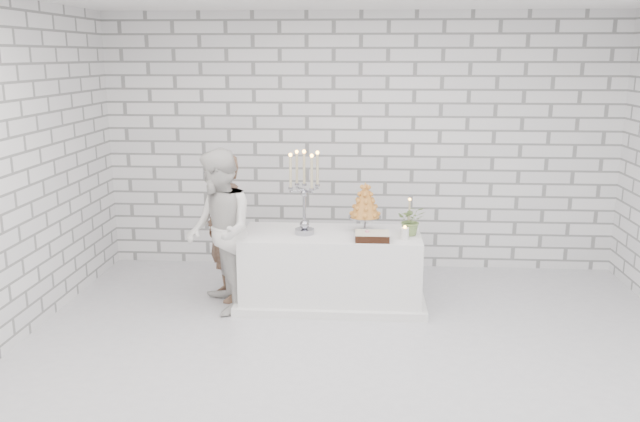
{
  "coord_description": "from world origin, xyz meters",
  "views": [
    {
      "loc": [
        0.04,
        -5.15,
        2.51
      ],
      "look_at": [
        -0.36,
        0.92,
        1.05
      ],
      "focal_mm": 36.67,
      "sensor_mm": 36.0,
      "label": 1
    }
  ],
  "objects_px": {
    "groom": "(225,228)",
    "candelabra": "(304,193)",
    "croquembouche": "(365,207)",
    "bride": "(219,232)",
    "cake_table": "(331,268)"
  },
  "relations": [
    {
      "from": "groom",
      "to": "candelabra",
      "type": "relative_size",
      "value": 1.8
    },
    {
      "from": "groom",
      "to": "candelabra",
      "type": "height_order",
      "value": "candelabra"
    },
    {
      "from": "cake_table",
      "to": "croquembouche",
      "type": "distance_m",
      "value": 0.72
    },
    {
      "from": "groom",
      "to": "bride",
      "type": "height_order",
      "value": "bride"
    },
    {
      "from": "cake_table",
      "to": "groom",
      "type": "bearing_deg",
      "value": 176.56
    },
    {
      "from": "groom",
      "to": "bride",
      "type": "xyz_separation_m",
      "value": [
        0.01,
        -0.33,
        0.05
      ]
    },
    {
      "from": "cake_table",
      "to": "bride",
      "type": "xyz_separation_m",
      "value": [
        -1.09,
        -0.26,
        0.44
      ]
    },
    {
      "from": "bride",
      "to": "candelabra",
      "type": "height_order",
      "value": "bride"
    },
    {
      "from": "bride",
      "to": "candelabra",
      "type": "xyz_separation_m",
      "value": [
        0.82,
        0.21,
        0.36
      ]
    },
    {
      "from": "groom",
      "to": "croquembouche",
      "type": "bearing_deg",
      "value": 51.79
    },
    {
      "from": "groom",
      "to": "croquembouche",
      "type": "distance_m",
      "value": 1.46
    },
    {
      "from": "bride",
      "to": "cake_table",
      "type": "bearing_deg",
      "value": 80.33
    },
    {
      "from": "candelabra",
      "to": "croquembouche",
      "type": "distance_m",
      "value": 0.64
    },
    {
      "from": "groom",
      "to": "bride",
      "type": "bearing_deg",
      "value": -36.2
    },
    {
      "from": "candelabra",
      "to": "bride",
      "type": "bearing_deg",
      "value": -165.94
    }
  ]
}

